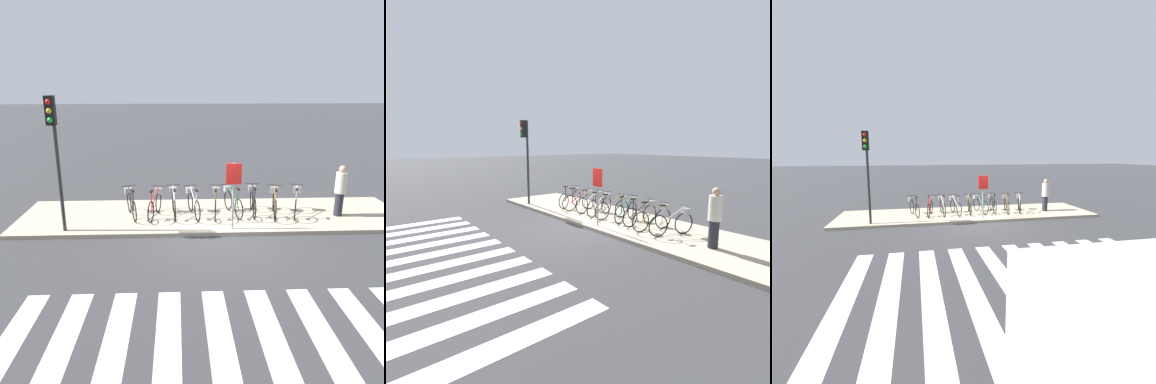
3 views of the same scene
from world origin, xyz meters
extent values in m
plane|color=#38383A|center=(0.00, 0.00, 0.00)|extent=(120.00, 120.00, 0.00)
cube|color=#B7A88E|center=(0.00, 1.55, 0.06)|extent=(12.26, 3.10, 0.12)
torus|color=black|center=(-2.47, 0.97, 0.45)|extent=(0.22, 0.65, 0.66)
torus|color=black|center=(-2.73, 1.84, 0.45)|extent=(0.22, 0.65, 0.66)
cylinder|color=black|center=(-2.60, 1.41, 0.72)|extent=(0.29, 0.90, 0.56)
cylinder|color=black|center=(-2.51, 1.09, 0.75)|extent=(0.04, 0.04, 0.60)
cube|color=black|center=(-2.51, 1.09, 1.07)|extent=(0.12, 0.21, 0.04)
cylinder|color=#262626|center=(-2.73, 1.84, 1.02)|extent=(0.45, 0.15, 0.02)
cube|color=gray|center=(-2.74, 1.89, 0.83)|extent=(0.29, 0.26, 0.18)
torus|color=black|center=(-1.97, 0.90, 0.45)|extent=(0.17, 0.66, 0.66)
torus|color=black|center=(-1.78, 1.79, 0.45)|extent=(0.17, 0.66, 0.66)
cylinder|color=red|center=(-1.87, 1.34, 0.72)|extent=(0.22, 0.91, 0.56)
cylinder|color=red|center=(-1.94, 1.02, 0.75)|extent=(0.04, 0.04, 0.60)
cube|color=black|center=(-1.94, 1.02, 1.07)|extent=(0.11, 0.21, 0.04)
cylinder|color=#262626|center=(-1.78, 1.79, 1.02)|extent=(0.45, 0.12, 0.02)
cube|color=gray|center=(-1.77, 1.84, 0.83)|extent=(0.28, 0.25, 0.18)
torus|color=black|center=(-1.24, 0.97, 0.45)|extent=(0.08, 0.66, 0.66)
torus|color=black|center=(-1.30, 1.88, 0.45)|extent=(0.08, 0.66, 0.66)
cylinder|color=silver|center=(-1.27, 1.42, 0.72)|extent=(0.09, 0.93, 0.56)
cylinder|color=silver|center=(-1.25, 1.10, 0.75)|extent=(0.03, 0.03, 0.60)
cube|color=black|center=(-1.25, 1.10, 1.07)|extent=(0.08, 0.20, 0.04)
cylinder|color=#262626|center=(-1.30, 1.88, 1.02)|extent=(0.46, 0.05, 0.02)
cube|color=gray|center=(-1.30, 1.93, 0.83)|extent=(0.25, 0.21, 0.18)
torus|color=black|center=(-0.55, 0.92, 0.45)|extent=(0.17, 0.66, 0.66)
torus|color=black|center=(-0.73, 1.81, 0.45)|extent=(0.17, 0.66, 0.66)
cylinder|color=beige|center=(-0.64, 1.37, 0.72)|extent=(0.21, 0.91, 0.56)
cylinder|color=beige|center=(-0.58, 1.04, 0.75)|extent=(0.04, 0.04, 0.60)
cube|color=black|center=(-0.58, 1.04, 1.07)|extent=(0.11, 0.21, 0.04)
cylinder|color=#262626|center=(-0.73, 1.81, 1.02)|extent=(0.46, 0.11, 0.02)
cube|color=gray|center=(-0.74, 1.86, 0.83)|extent=(0.27, 0.24, 0.18)
torus|color=black|center=(-0.01, 0.91, 0.45)|extent=(0.11, 0.66, 0.66)
torus|color=black|center=(0.10, 1.81, 0.45)|extent=(0.11, 0.66, 0.66)
cylinder|color=olive|center=(0.05, 1.36, 0.72)|extent=(0.14, 0.92, 0.56)
cylinder|color=olive|center=(0.01, 1.03, 0.75)|extent=(0.04, 0.04, 0.60)
cube|color=black|center=(0.01, 1.03, 1.07)|extent=(0.09, 0.21, 0.04)
cylinder|color=#262626|center=(0.10, 1.81, 1.02)|extent=(0.46, 0.08, 0.02)
cube|color=gray|center=(0.10, 1.86, 0.83)|extent=(0.26, 0.23, 0.18)
torus|color=black|center=(0.74, 1.04, 0.45)|extent=(0.19, 0.65, 0.66)
torus|color=black|center=(0.52, 1.93, 0.45)|extent=(0.19, 0.65, 0.66)
cylinder|color=#267238|center=(0.63, 1.48, 0.72)|extent=(0.25, 0.91, 0.56)
cylinder|color=#267238|center=(0.71, 1.16, 0.75)|extent=(0.04, 0.04, 0.60)
cube|color=black|center=(0.71, 1.16, 1.07)|extent=(0.11, 0.21, 0.04)
cylinder|color=#262626|center=(0.52, 1.93, 1.02)|extent=(0.45, 0.13, 0.02)
cube|color=gray|center=(0.51, 1.97, 0.83)|extent=(0.28, 0.25, 0.18)
torus|color=black|center=(1.22, 1.03, 0.45)|extent=(0.10, 0.66, 0.66)
torus|color=black|center=(1.31, 1.94, 0.45)|extent=(0.10, 0.66, 0.66)
cylinder|color=black|center=(1.27, 1.49, 0.72)|extent=(0.12, 0.93, 0.56)
cylinder|color=black|center=(1.24, 1.16, 0.75)|extent=(0.03, 0.03, 0.60)
cube|color=black|center=(1.24, 1.16, 1.07)|extent=(0.09, 0.21, 0.04)
cylinder|color=#262626|center=(1.31, 1.94, 1.02)|extent=(0.46, 0.07, 0.02)
cube|color=gray|center=(1.31, 1.99, 0.83)|extent=(0.26, 0.22, 0.18)
torus|color=black|center=(1.83, 0.86, 0.45)|extent=(0.17, 0.66, 0.66)
torus|color=black|center=(2.01, 1.75, 0.45)|extent=(0.17, 0.66, 0.66)
cylinder|color=olive|center=(1.92, 1.30, 0.72)|extent=(0.21, 0.91, 0.56)
cylinder|color=olive|center=(1.85, 0.98, 0.75)|extent=(0.04, 0.04, 0.60)
cube|color=black|center=(1.85, 0.98, 1.07)|extent=(0.11, 0.21, 0.04)
cylinder|color=#262626|center=(2.01, 1.75, 1.02)|extent=(0.46, 0.11, 0.02)
cube|color=gray|center=(2.02, 1.80, 0.83)|extent=(0.27, 0.24, 0.18)
torus|color=black|center=(2.46, 0.90, 0.45)|extent=(0.25, 0.64, 0.66)
torus|color=black|center=(2.75, 1.76, 0.45)|extent=(0.25, 0.64, 0.66)
cylinder|color=beige|center=(2.61, 1.33, 0.72)|extent=(0.33, 0.89, 0.56)
cylinder|color=beige|center=(2.50, 1.02, 0.75)|extent=(0.04, 0.04, 0.60)
cube|color=black|center=(2.50, 1.02, 1.07)|extent=(0.13, 0.21, 0.04)
cylinder|color=#262626|center=(2.75, 1.76, 1.02)|extent=(0.44, 0.17, 0.02)
cube|color=gray|center=(2.77, 1.81, 0.83)|extent=(0.29, 0.27, 0.18)
cylinder|color=#23232D|center=(3.96, 1.25, 0.49)|extent=(0.26, 0.26, 0.75)
cylinder|color=beige|center=(3.96, 1.25, 1.20)|extent=(0.34, 0.34, 0.67)
sphere|color=tan|center=(3.96, 1.25, 1.64)|extent=(0.22, 0.22, 0.22)
cylinder|color=#2D2D2D|center=(-4.41, 0.35, 2.01)|extent=(0.10, 0.10, 3.78)
cube|color=black|center=(-4.41, 0.17, 3.53)|extent=(0.24, 0.20, 0.75)
sphere|color=red|center=(-4.41, 0.07, 3.75)|extent=(0.14, 0.14, 0.14)
sphere|color=gold|center=(-4.41, 0.07, 3.52)|extent=(0.14, 0.14, 0.14)
sphere|color=green|center=(-4.41, 0.07, 3.29)|extent=(0.14, 0.14, 0.14)
cylinder|color=#99999E|center=(0.43, 0.30, 1.09)|extent=(0.06, 0.06, 1.95)
cube|color=red|center=(0.43, 0.28, 1.77)|extent=(0.44, 0.03, 0.60)
camera|label=1|loc=(-1.17, -9.79, 4.30)|focal=35.00mm
camera|label=2|loc=(7.75, -6.30, 2.85)|focal=28.00mm
camera|label=3|loc=(-2.53, -10.62, 3.01)|focal=24.00mm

